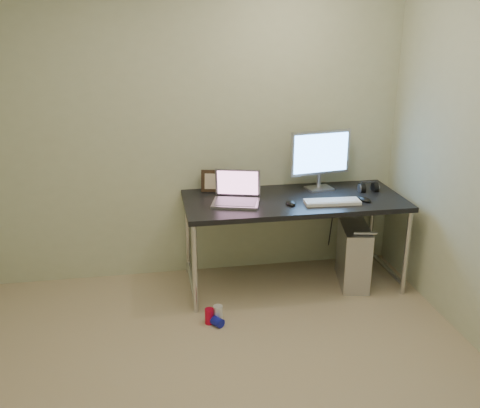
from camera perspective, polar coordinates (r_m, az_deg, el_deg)
name	(u,v)px	position (r m, az deg, el deg)	size (l,w,h in m)	color
floor	(224,399)	(3.33, -1.67, -20.09)	(3.50, 3.50, 0.00)	tan
wall_back	(192,131)	(4.41, -5.12, 7.81)	(3.50, 0.02, 2.50)	beige
desk	(294,207)	(4.33, 5.75, -0.29)	(1.76, 0.77, 0.75)	black
tower_computer	(353,255)	(4.56, 11.99, -5.30)	(0.31, 0.52, 0.54)	silver
cable_a	(332,221)	(4.85, 9.78, -1.80)	(0.01, 0.01, 0.70)	black
cable_b	(342,223)	(4.87, 10.84, -2.03)	(0.01, 0.01, 0.72)	black
can_red	(209,316)	(3.99, -3.30, -11.86)	(0.06, 0.06, 0.12)	red
can_white	(218,314)	(4.00, -2.36, -11.61)	(0.07, 0.07, 0.13)	white
can_blue	(216,321)	(3.98, -2.63, -12.34)	(0.07, 0.07, 0.12)	#1218A4
laptop	(237,195)	(4.17, -0.37, 0.96)	(0.42, 0.38, 0.25)	#B4B3BA
monitor	(320,155)	(4.49, 8.58, 5.15)	(0.53, 0.19, 0.50)	#B4B3BA
keyboard	(332,202)	(4.22, 9.81, 0.23)	(0.43, 0.14, 0.03)	white
mouse_right	(365,198)	(4.33, 13.18, 0.58)	(0.08, 0.12, 0.04)	black
mouse_left	(291,202)	(4.15, 5.45, 0.19)	(0.07, 0.11, 0.04)	black
headphones	(368,188)	(4.58, 13.54, 1.68)	(0.15, 0.10, 0.10)	black
picture_frame	(215,181)	(4.43, -2.69, 2.46)	(0.23, 0.03, 0.18)	black
webcam	(238,182)	(4.43, -0.20, 2.38)	(0.04, 0.03, 0.11)	silver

